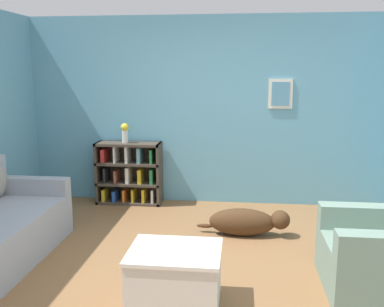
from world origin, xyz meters
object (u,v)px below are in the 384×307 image
Objects in this scene: bookshelf at (130,173)px; coffee_table at (175,276)px; dog at (247,222)px; vase at (125,132)px.

coffee_table is (1.06, -2.65, -0.17)m from bookshelf.
bookshelf is at bearing 146.63° from dog.
vase reaches higher than dog.
vase is at bearing -159.00° from bookshelf.
coffee_table is 0.68× the size of dog.
bookshelf reaches higher than coffee_table.
bookshelf is 0.86× the size of dog.
dog is (0.58, 1.57, -0.09)m from coffee_table.
dog is at bearing -32.22° from vase.
coffee_table reaches higher than dog.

